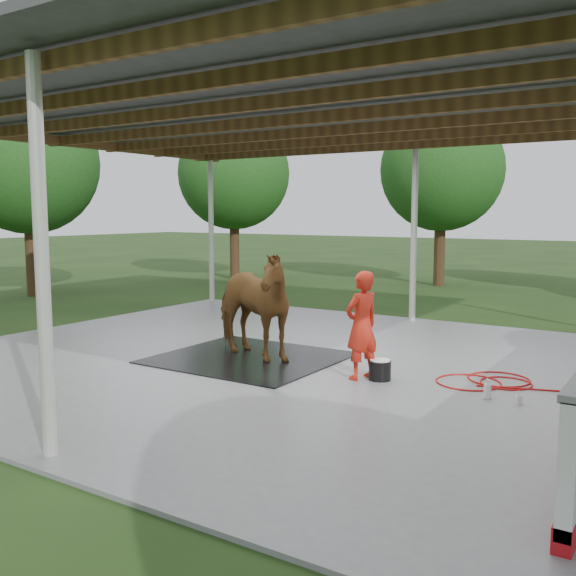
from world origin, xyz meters
The scene contains 11 objects.
ground centered at (0.00, 0.00, 0.00)m, with size 100.00×100.00×0.00m, color #1E3814.
concrete_slab centered at (0.00, 0.00, 0.03)m, with size 12.00×10.00×0.05m, color slate.
pavilion_structure centered at (0.00, 0.00, 3.97)m, with size 12.60×10.60×4.05m.
tree_belt centered at (0.30, 0.90, 3.79)m, with size 28.00×28.00×5.80m.
rubber_mat centered at (-0.84, -0.25, 0.06)m, with size 2.79×2.62×0.02m, color black.
horse centered at (-0.84, -0.25, 0.95)m, with size 0.95×2.08×1.76m, color brown.
handler centered at (1.28, -0.42, 0.83)m, with size 0.57×0.37×1.56m, color red.
wash_bucket centered at (1.54, -0.33, 0.20)m, with size 0.32×0.32×0.29m.
soap_bottle_a centered at (3.10, -0.46, 0.18)m, with size 0.10×0.10×0.27m, color silver.
soap_bottle_b centered at (3.48, -0.48, 0.14)m, with size 0.08×0.08×0.17m, color #338CD8.
hose_coil centered at (2.89, 0.38, 0.06)m, with size 1.82×1.28×0.02m.
Camera 1 is at (5.28, -8.55, 2.43)m, focal length 40.00 mm.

